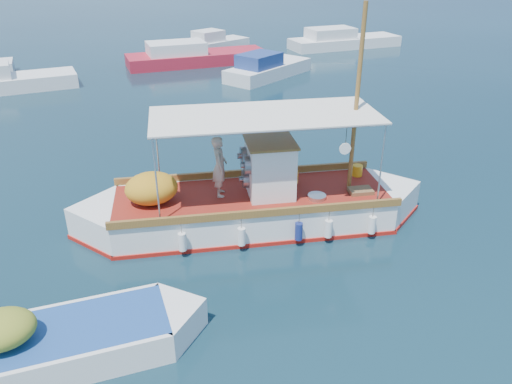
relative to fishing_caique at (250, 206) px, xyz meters
name	(u,v)px	position (x,y,z in m)	size (l,w,h in m)	color
ground	(277,233)	(0.58, -0.80, -0.57)	(160.00, 160.00, 0.00)	black
fishing_caique	(250,206)	(0.00, 0.00, 0.00)	(10.62, 4.01, 6.54)	white
dinghy	(49,348)	(-5.53, -4.10, -0.24)	(6.49, 1.98, 1.58)	white
bg_boat_nw	(0,83)	(-9.17, 18.68, -0.08)	(7.97, 3.36, 1.80)	silver
bg_boat_n	(193,57)	(2.66, 22.17, -0.08)	(9.71, 3.20, 1.80)	#A91C2C
bg_boat_ne	(267,70)	(6.34, 17.11, -0.08)	(6.51, 5.35, 1.80)	silver
bg_boat_e	(342,41)	(15.27, 24.61, -0.08)	(9.26, 3.25, 1.80)	silver
bg_boat_far_n	(215,44)	(5.25, 26.49, -0.08)	(5.56, 4.07, 1.80)	silver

